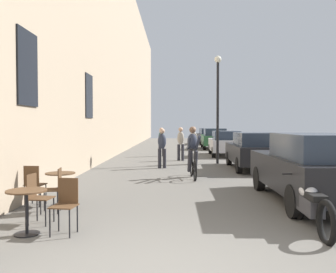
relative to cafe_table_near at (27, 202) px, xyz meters
The scene contains 19 objects.
building_facade_left 13.65m from the cafe_table_near, 95.63° to the left, with size 0.54×68.00×12.58m.
cafe_table_near is the anchor object (origin of this frame).
cafe_chair_near_toward_street 0.64m from the cafe_table_near, 96.75° to the left, with size 0.42×0.42×0.89m.
cafe_chair_near_toward_wall 0.61m from the cafe_table_near, ahead, with size 0.42×0.42×0.89m.
cafe_table_mid 2.10m from the cafe_table_near, 93.18° to the left, with size 0.64×0.64×0.72m.
cafe_chair_mid_toward_street 2.13m from the cafe_table_near, 108.44° to the left, with size 0.42×0.42×0.89m.
cafe_chair_mid_toward_wall 1.48m from the cafe_table_near, 91.58° to the left, with size 0.43×0.43×0.89m.
cyclist_on_bicycle 6.99m from the cafe_table_near, 64.59° to the left, with size 0.52×1.76×1.74m.
pedestrian_near 9.18m from the cafe_table_near, 78.18° to the left, with size 0.37×0.29×1.63m.
pedestrian_mid 11.00m from the cafe_table_near, 72.87° to the left, with size 0.35×0.25×1.69m.
pedestrian_far 12.44m from the cafe_table_near, 77.47° to the left, with size 0.38×0.30×1.65m.
pedestrian_furthest 14.71m from the cafe_table_near, 83.53° to the left, with size 0.34×0.24×1.61m.
street_lamp 11.91m from the cafe_table_near, 68.00° to the left, with size 0.32×0.32×4.90m.
parked_car_nearest 6.01m from the cafe_table_near, 23.83° to the left, with size 1.90×4.44×1.58m.
parked_car_second 10.26m from the cafe_table_near, 57.34° to the left, with size 1.81×4.17×1.47m.
parked_car_third 15.91m from the cafe_table_near, 70.53° to the left, with size 1.80×4.06×1.43m.
parked_car_fourth 21.74m from the cafe_table_near, 75.78° to the left, with size 1.89×4.30×1.51m.
parked_car_fifth 27.86m from the cafe_table_near, 78.72° to the left, with size 1.87×4.18×1.47m.
parked_motorcycle 4.69m from the cafe_table_near, ahead, with size 0.62×2.15×0.92m.
Camera 1 is at (0.13, -4.04, 1.76)m, focal length 38.68 mm.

